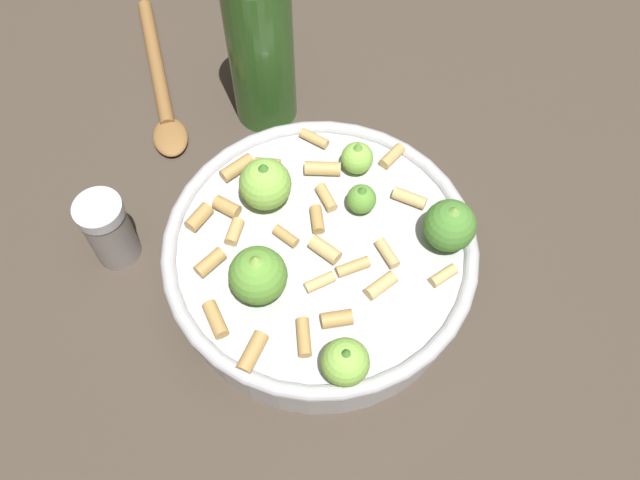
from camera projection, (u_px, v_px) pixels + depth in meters
name	position (u px, v px, depth m)	size (l,w,h in m)	color
ground_plane	(320.00, 277.00, 0.63)	(2.40, 2.40, 0.00)	#42382D
cooking_pan	(320.00, 257.00, 0.59)	(0.27, 0.27, 0.11)	#B7B7BC
pepper_shaker	(109.00, 230.00, 0.61)	(0.04, 0.04, 0.08)	gray
olive_oil_bottle	(260.00, 45.00, 0.65)	(0.06, 0.06, 0.23)	#336023
wooden_spoon	(160.00, 84.00, 0.74)	(0.08, 0.23, 0.02)	olive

